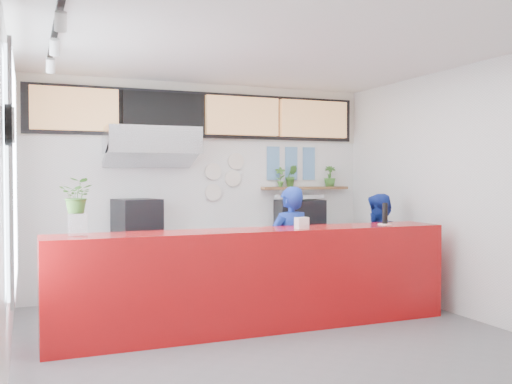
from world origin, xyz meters
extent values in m
plane|color=slate|center=(0.00, 0.00, 0.00)|extent=(5.00, 5.00, 0.00)
plane|color=silver|center=(0.00, 0.00, 3.00)|extent=(5.00, 5.00, 0.00)
plane|color=white|center=(0.00, 2.50, 1.50)|extent=(5.00, 0.00, 5.00)
plane|color=white|center=(-2.50, 0.00, 1.50)|extent=(0.00, 5.00, 5.00)
plane|color=white|center=(2.50, 0.00, 1.50)|extent=(0.00, 5.00, 5.00)
cube|color=#AD0C0E|center=(0.00, 0.40, 0.55)|extent=(4.50, 0.60, 1.10)
cube|color=beige|center=(0.00, 2.49, 2.60)|extent=(5.00, 0.02, 0.80)
cube|color=#B2B5BA|center=(-0.80, 2.20, 0.45)|extent=(1.80, 0.60, 0.90)
cube|color=black|center=(-0.99, 2.20, 1.14)|extent=(0.64, 0.64, 0.48)
cube|color=#B2B5BA|center=(-0.80, 2.15, 2.15)|extent=(1.20, 0.70, 0.35)
cube|color=#B2B5BA|center=(-0.80, 2.15, 1.95)|extent=(1.20, 0.69, 0.31)
cube|color=#B2B5BA|center=(1.50, 2.20, 0.45)|extent=(1.80, 0.60, 0.90)
cube|color=black|center=(1.40, 2.20, 1.12)|extent=(0.73, 0.57, 0.43)
cube|color=silver|center=(1.40, 2.20, 1.38)|extent=(0.73, 0.63, 0.06)
cube|color=brown|center=(1.60, 2.40, 1.50)|extent=(1.40, 0.18, 0.04)
cube|color=tan|center=(-1.75, 2.38, 2.55)|extent=(1.10, 0.10, 0.55)
cube|color=black|center=(-0.59, 2.38, 2.55)|extent=(1.10, 0.10, 0.55)
cube|color=tan|center=(0.57, 2.38, 2.55)|extent=(1.10, 0.10, 0.55)
cube|color=tan|center=(1.73, 2.38, 2.55)|extent=(1.10, 0.10, 0.55)
cube|color=black|center=(0.00, 2.46, 2.55)|extent=(4.80, 0.04, 0.65)
cube|color=silver|center=(-2.47, 0.30, 1.70)|extent=(0.04, 2.20, 1.90)
cube|color=#B2B5BA|center=(-2.45, 0.30, 1.70)|extent=(0.03, 2.30, 2.00)
cylinder|color=black|center=(-2.46, -0.90, 2.05)|extent=(0.05, 0.30, 0.30)
cylinder|color=white|center=(-2.43, -0.90, 2.05)|extent=(0.02, 0.26, 0.26)
cube|color=black|center=(-2.10, 0.00, 2.94)|extent=(0.05, 2.40, 0.04)
cylinder|color=silver|center=(0.15, 2.47, 1.75)|extent=(0.24, 0.03, 0.24)
cylinder|color=silver|center=(0.45, 2.47, 1.65)|extent=(0.24, 0.03, 0.24)
cylinder|color=silver|center=(0.15, 2.47, 1.45)|extent=(0.24, 0.03, 0.24)
cylinder|color=silver|center=(0.50, 2.47, 1.90)|extent=(0.24, 0.03, 0.24)
cube|color=#598CBF|center=(1.10, 2.48, 2.00)|extent=(0.20, 0.02, 0.25)
cube|color=#598CBF|center=(1.40, 2.48, 2.00)|extent=(0.20, 0.02, 0.25)
cube|color=#598CBF|center=(1.70, 2.48, 2.00)|extent=(0.20, 0.02, 0.25)
cube|color=#598CBF|center=(1.10, 2.48, 1.75)|extent=(0.20, 0.02, 0.25)
cube|color=#598CBF|center=(1.40, 2.48, 1.75)|extent=(0.20, 0.02, 0.25)
cube|color=#598CBF|center=(1.70, 2.48, 1.75)|extent=(0.20, 0.02, 0.25)
imported|color=navy|center=(0.66, 0.97, 0.78)|extent=(0.62, 0.46, 1.55)
imported|color=navy|center=(1.96, 1.00, 0.72)|extent=(0.89, 0.86, 1.45)
imported|color=#386D26|center=(1.18, 2.40, 1.67)|extent=(0.19, 0.16, 0.30)
imported|color=#386D26|center=(1.36, 2.40, 1.68)|extent=(0.22, 0.19, 0.33)
imported|color=#386D26|center=(2.02, 2.40, 1.68)|extent=(0.22, 0.21, 0.32)
cylinder|color=white|center=(-1.89, 0.38, 1.22)|extent=(0.23, 0.23, 0.23)
imported|color=#386D26|center=(-1.89, 0.38, 1.49)|extent=(0.39, 0.37, 0.35)
cube|color=white|center=(0.49, 0.30, 1.16)|extent=(0.16, 0.11, 0.13)
cylinder|color=white|center=(1.62, 0.36, 1.11)|extent=(0.20, 0.20, 0.01)
cylinder|color=black|center=(1.62, 0.36, 1.24)|extent=(0.08, 0.08, 0.25)
camera|label=1|loc=(-2.35, -5.35, 1.68)|focal=40.00mm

